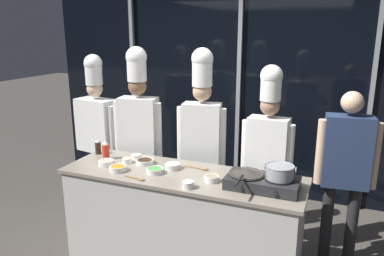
# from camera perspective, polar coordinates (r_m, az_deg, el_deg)

# --- Properties ---
(window_wall_back) EXTENTS (5.43, 0.09, 2.70)m
(window_wall_back) POSITION_cam_1_polar(r_m,az_deg,el_deg) (4.87, 7.24, 5.70)
(window_wall_back) COLOR black
(window_wall_back) RESTS_ON ground_plane
(demo_counter) EXTENTS (2.13, 0.67, 0.90)m
(demo_counter) POSITION_cam_1_polar(r_m,az_deg,el_deg) (3.47, -1.60, -13.84)
(demo_counter) COLOR beige
(demo_counter) RESTS_ON ground_plane
(portable_stove) EXTENTS (0.57, 0.33, 0.10)m
(portable_stove) POSITION_cam_1_polar(r_m,az_deg,el_deg) (3.03, 10.69, -8.13)
(portable_stove) COLOR #28282B
(portable_stove) RESTS_ON demo_counter
(frying_pan) EXTENTS (0.28, 0.49, 0.05)m
(frying_pan) POSITION_cam_1_polar(r_m,az_deg,el_deg) (3.02, 8.31, -6.53)
(frying_pan) COLOR #38332D
(frying_pan) RESTS_ON portable_stove
(stock_pot) EXTENTS (0.24, 0.22, 0.11)m
(stock_pot) POSITION_cam_1_polar(r_m,az_deg,el_deg) (2.97, 13.26, -6.48)
(stock_pot) COLOR #93969B
(stock_pot) RESTS_ON portable_stove
(squeeze_bottle_soy) EXTENTS (0.06, 0.06, 0.16)m
(squeeze_bottle_soy) POSITION_cam_1_polar(r_m,az_deg,el_deg) (3.87, -14.12, -2.77)
(squeeze_bottle_soy) COLOR #332319
(squeeze_bottle_soy) RESTS_ON demo_counter
(squeeze_bottle_chili) EXTENTS (0.07, 0.07, 0.19)m
(squeeze_bottle_chili) POSITION_cam_1_polar(r_m,az_deg,el_deg) (3.69, -13.01, -3.32)
(squeeze_bottle_chili) COLOR red
(squeeze_bottle_chili) RESTS_ON demo_counter
(prep_bowl_rice) EXTENTS (0.10, 0.10, 0.04)m
(prep_bowl_rice) POSITION_cam_1_polar(r_m,az_deg,el_deg) (3.67, -8.52, -4.29)
(prep_bowl_rice) COLOR white
(prep_bowl_rice) RESTS_ON demo_counter
(prep_bowl_onion) EXTENTS (0.09, 0.09, 0.06)m
(prep_bowl_onion) POSITION_cam_1_polar(r_m,az_deg,el_deg) (2.98, -0.57, -8.56)
(prep_bowl_onion) COLOR white
(prep_bowl_onion) RESTS_ON demo_counter
(prep_bowl_noodles) EXTENTS (0.14, 0.14, 0.05)m
(prep_bowl_noodles) POSITION_cam_1_polar(r_m,az_deg,el_deg) (3.38, -2.98, -5.77)
(prep_bowl_noodles) COLOR white
(prep_bowl_noodles) RESTS_ON demo_counter
(prep_bowl_scallions) EXTENTS (0.15, 0.15, 0.05)m
(prep_bowl_scallions) POSITION_cam_1_polar(r_m,az_deg,el_deg) (3.30, -5.69, -6.43)
(prep_bowl_scallions) COLOR white
(prep_bowl_scallions) RESTS_ON demo_counter
(prep_bowl_shrimp) EXTENTS (0.15, 0.15, 0.05)m
(prep_bowl_shrimp) POSITION_cam_1_polar(r_m,az_deg,el_deg) (3.55, -12.96, -5.13)
(prep_bowl_shrimp) COLOR white
(prep_bowl_shrimp) RESTS_ON demo_counter
(prep_bowl_soy_glaze) EXTENTS (0.17, 0.17, 0.04)m
(prep_bowl_soy_glaze) POSITION_cam_1_polar(r_m,az_deg,el_deg) (3.53, -7.22, -5.05)
(prep_bowl_soy_glaze) COLOR white
(prep_bowl_soy_glaze) RESTS_ON demo_counter
(prep_bowl_ginger) EXTENTS (0.09, 0.09, 0.05)m
(prep_bowl_ginger) POSITION_cam_1_polar(r_m,az_deg,el_deg) (3.58, -9.86, -4.84)
(prep_bowl_ginger) COLOR white
(prep_bowl_ginger) RESTS_ON demo_counter
(prep_bowl_carrots) EXTENTS (0.15, 0.15, 0.05)m
(prep_bowl_carrots) POSITION_cam_1_polar(r_m,az_deg,el_deg) (3.39, -11.25, -6.02)
(prep_bowl_carrots) COLOR white
(prep_bowl_carrots) RESTS_ON demo_counter
(prep_bowl_mushrooms) EXTENTS (0.12, 0.12, 0.05)m
(prep_bowl_mushrooms) POSITION_cam_1_polar(r_m,az_deg,el_deg) (3.11, 3.03, -7.66)
(prep_bowl_mushrooms) COLOR white
(prep_bowl_mushrooms) RESTS_ON demo_counter
(serving_spoon_slotted) EXTENTS (0.24, 0.05, 0.02)m
(serving_spoon_slotted) POSITION_cam_1_polar(r_m,az_deg,el_deg) (3.38, 1.37, -6.17)
(serving_spoon_slotted) COLOR olive
(serving_spoon_slotted) RESTS_ON demo_counter
(serving_spoon_solid) EXTENTS (0.20, 0.05, 0.02)m
(serving_spoon_solid) POSITION_cam_1_polar(r_m,az_deg,el_deg) (3.19, -8.20, -7.65)
(serving_spoon_solid) COLOR olive
(serving_spoon_solid) RESTS_ON demo_counter
(chef_head) EXTENTS (0.60, 0.31, 1.85)m
(chef_head) POSITION_cam_1_polar(r_m,az_deg,el_deg) (4.42, -14.27, 0.25)
(chef_head) COLOR #2D3856
(chef_head) RESTS_ON ground_plane
(chef_sous) EXTENTS (0.52, 0.26, 1.95)m
(chef_sous) POSITION_cam_1_polar(r_m,az_deg,el_deg) (3.98, -8.12, 0.59)
(chef_sous) COLOR #2D3856
(chef_sous) RESTS_ON ground_plane
(chef_line) EXTENTS (0.49, 0.26, 1.95)m
(chef_line) POSITION_cam_1_polar(r_m,az_deg,el_deg) (3.73, 1.50, -0.10)
(chef_line) COLOR #2D3856
(chef_line) RESTS_ON ground_plane
(chef_pastry) EXTENTS (0.49, 0.21, 1.81)m
(chef_pastry) POSITION_cam_1_polar(r_m,az_deg,el_deg) (3.53, 11.46, -2.67)
(chef_pastry) COLOR #232326
(chef_pastry) RESTS_ON ground_plane
(person_guest) EXTENTS (0.51, 0.25, 1.62)m
(person_guest) POSITION_cam_1_polar(r_m,az_deg,el_deg) (3.52, 22.37, -5.01)
(person_guest) COLOR #232326
(person_guest) RESTS_ON ground_plane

